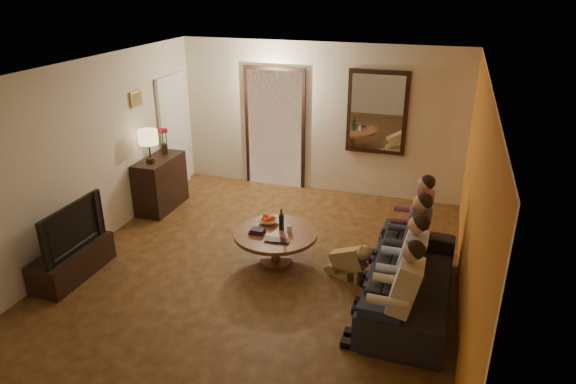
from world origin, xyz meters
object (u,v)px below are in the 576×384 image
(tv_stand, at_px, (73,262))
(laptop, at_px, (276,242))
(coffee_table, at_px, (276,247))
(sofa, at_px, (413,280))
(person_d, at_px, (413,225))
(table_lamp, at_px, (149,146))
(dog, at_px, (348,259))
(tv, at_px, (66,227))
(person_b, at_px, (404,271))
(bowl, at_px, (268,221))
(dresser, at_px, (161,183))
(wine_bottle, at_px, (281,219))
(person_c, at_px, (409,246))
(person_a, at_px, (397,302))

(tv_stand, height_order, laptop, laptop)
(coffee_table, bearing_deg, laptop, -70.35)
(tv_stand, bearing_deg, sofa, 9.27)
(coffee_table, bearing_deg, person_d, 15.19)
(table_lamp, distance_m, dog, 3.63)
(tv, relative_size, coffee_table, 0.98)
(person_b, distance_m, bowl, 2.14)
(person_b, bearing_deg, dresser, 156.05)
(table_lamp, xyz_separation_m, person_b, (4.11, -1.61, -0.54))
(dresser, distance_m, wine_bottle, 2.63)
(person_c, bearing_deg, tv_stand, -166.49)
(sofa, bearing_deg, wine_bottle, 74.71)
(dresser, bearing_deg, sofa, -19.93)
(person_d, bearing_deg, person_a, -90.00)
(bowl, bearing_deg, sofa, -17.80)
(dresser, distance_m, person_a, 4.78)
(table_lamp, relative_size, tv_stand, 0.47)
(person_b, xyz_separation_m, person_d, (0.00, 1.20, 0.00))
(table_lamp, distance_m, person_d, 4.17)
(table_lamp, height_order, wine_bottle, table_lamp)
(person_d, distance_m, wine_bottle, 1.73)
(wine_bottle, bearing_deg, tv_stand, -153.38)
(sofa, relative_size, dog, 3.92)
(wine_bottle, height_order, laptop, wine_bottle)
(person_d, bearing_deg, sofa, -83.66)
(dresser, height_order, person_b, person_b)
(tv, bearing_deg, dresser, 0.00)
(bowl, bearing_deg, person_a, -38.91)
(person_a, relative_size, dog, 2.14)
(person_a, height_order, dog, person_a)
(table_lamp, height_order, bowl, table_lamp)
(person_d, distance_m, laptop, 1.81)
(person_d, distance_m, bowl, 1.94)
(person_a, relative_size, coffee_table, 1.08)
(dresser, height_order, person_c, person_c)
(laptop, bearing_deg, table_lamp, 150.99)
(person_c, bearing_deg, bowl, 169.72)
(person_c, distance_m, dog, 0.80)
(tv, bearing_deg, person_d, -68.89)
(tv, relative_size, sofa, 0.50)
(person_b, bearing_deg, sofa, 71.57)
(person_d, relative_size, laptop, 3.65)
(tv, bearing_deg, laptop, -71.34)
(tv_stand, relative_size, tv, 1.07)
(dog, bearing_deg, person_b, -22.27)
(person_a, distance_m, person_d, 1.80)
(sofa, bearing_deg, person_c, 19.60)
(table_lamp, distance_m, bowl, 2.39)
(person_c, height_order, laptop, person_c)
(table_lamp, relative_size, person_b, 0.45)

